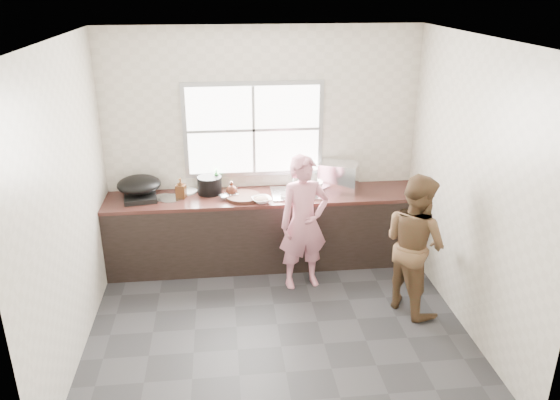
{
  "coord_description": "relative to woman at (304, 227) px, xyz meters",
  "views": [
    {
      "loc": [
        -0.47,
        -4.48,
        3.13
      ],
      "look_at": [
        0.1,
        0.65,
        1.05
      ],
      "focal_mm": 35.0,
      "sensor_mm": 36.0,
      "label": 1
    }
  ],
  "objects": [
    {
      "name": "wall_front",
      "position": [
        -0.36,
        -2.34,
        0.66
      ],
      "size": [
        3.6,
        0.01,
        2.7
      ],
      "primitive_type": "cube",
      "color": "silver",
      "rests_on": "ground"
    },
    {
      "name": "burner",
      "position": [
        -1.76,
        0.56,
        0.19
      ],
      "size": [
        0.4,
        0.4,
        0.05
      ],
      "primitive_type": "cube",
      "rotation": [
        0.0,
        0.0,
        0.16
      ],
      "color": "black",
      "rests_on": "countertop"
    },
    {
      "name": "wall_left",
      "position": [
        -2.17,
        -0.74,
        0.66
      ],
      "size": [
        0.01,
        3.2,
        2.7
      ],
      "primitive_type": "cube",
      "color": "beige",
      "rests_on": "ground"
    },
    {
      "name": "woman",
      "position": [
        0.0,
        0.0,
        0.0
      ],
      "size": [
        0.56,
        0.42,
        1.39
      ],
      "primitive_type": "imported",
      "rotation": [
        0.0,
        0.0,
        0.18
      ],
      "color": "pink",
      "rests_on": "floor"
    },
    {
      "name": "wall_back",
      "position": [
        -0.36,
        0.87,
        0.66
      ],
      "size": [
        3.6,
        0.01,
        2.7
      ],
      "primitive_type": "cube",
      "color": "beige",
      "rests_on": "ground"
    },
    {
      "name": "bowl_held",
      "position": [
        -0.14,
        0.43,
        0.19
      ],
      "size": [
        0.18,
        0.18,
        0.06
      ],
      "primitive_type": "imported",
      "rotation": [
        0.0,
        0.0,
        0.01
      ],
      "color": "silver",
      "rests_on": "countertop"
    },
    {
      "name": "bottle_brown_tall",
      "position": [
        -1.31,
        0.57,
        0.27
      ],
      "size": [
        0.12,
        0.12,
        0.21
      ],
      "primitive_type": "imported",
      "rotation": [
        0.0,
        0.0,
        -0.24
      ],
      "color": "#432510",
      "rests_on": "countertop"
    },
    {
      "name": "cleaver",
      "position": [
        -0.78,
        0.49,
        0.21
      ],
      "size": [
        0.23,
        0.18,
        0.01
      ],
      "primitive_type": "cube",
      "rotation": [
        0.0,
        0.0,
        0.39
      ],
      "color": "#A2A6A9",
      "rests_on": "cutting_board"
    },
    {
      "name": "dish_rack",
      "position": [
        0.5,
        0.64,
        0.33
      ],
      "size": [
        0.52,
        0.45,
        0.33
      ],
      "primitive_type": "cube",
      "rotation": [
        0.0,
        0.0,
        -0.4
      ],
      "color": "white",
      "rests_on": "countertop"
    },
    {
      "name": "black_pot",
      "position": [
        -0.99,
        0.68,
        0.27
      ],
      "size": [
        0.35,
        0.35,
        0.2
      ],
      "primitive_type": "cylinder",
      "rotation": [
        0.0,
        0.0,
        0.3
      ],
      "color": "black",
      "rests_on": "countertop"
    },
    {
      "name": "bottle_green",
      "position": [
        -0.91,
        0.73,
        0.3
      ],
      "size": [
        0.13,
        0.13,
        0.27
      ],
      "primitive_type": "imported",
      "rotation": [
        0.0,
        0.0,
        -0.27
      ],
      "color": "#287B2F",
      "rests_on": "countertop"
    },
    {
      "name": "pot_lid_right",
      "position": [
        -1.43,
        0.55,
        0.17
      ],
      "size": [
        0.29,
        0.29,
        0.01
      ],
      "primitive_type": "cylinder",
      "rotation": [
        0.0,
        0.0,
        0.08
      ],
      "color": "#A7ABAE",
      "rests_on": "countertop"
    },
    {
      "name": "wok",
      "position": [
        -1.77,
        0.64,
        0.32
      ],
      "size": [
        0.61,
        0.61,
        0.18
      ],
      "primitive_type": "ellipsoid",
      "rotation": [
        0.0,
        0.0,
        -0.31
      ],
      "color": "black",
      "rests_on": "burner"
    },
    {
      "name": "sink",
      "position": [
        -0.01,
        0.55,
        0.17
      ],
      "size": [
        0.55,
        0.45,
        0.02
      ],
      "primitive_type": "cube",
      "color": "silver",
      "rests_on": "countertop"
    },
    {
      "name": "glass_jar",
      "position": [
        -1.33,
        0.67,
        0.22
      ],
      "size": [
        0.09,
        0.09,
        0.11
      ],
      "primitive_type": "cylinder",
      "rotation": [
        0.0,
        0.0,
        -0.18
      ],
      "color": "silver",
      "rests_on": "countertop"
    },
    {
      "name": "bowl_crabs",
      "position": [
        0.12,
        0.51,
        0.2
      ],
      "size": [
        0.24,
        0.24,
        0.07
      ],
      "primitive_type": "imported",
      "rotation": [
        0.0,
        0.0,
        -0.18
      ],
      "color": "white",
      "rests_on": "countertop"
    },
    {
      "name": "plate_food",
      "position": [
        -1.26,
        0.74,
        0.18
      ],
      "size": [
        0.3,
        0.3,
        0.02
      ],
      "primitive_type": "cylinder",
      "rotation": [
        0.0,
        0.0,
        0.27
      ],
      "color": "white",
      "rests_on": "countertop"
    },
    {
      "name": "pot_lid_left",
      "position": [
        -1.51,
        0.58,
        0.17
      ],
      "size": [
        0.31,
        0.31,
        0.01
      ],
      "primitive_type": "cylinder",
      "rotation": [
        0.0,
        0.0,
        -0.36
      ],
      "color": "silver",
      "rests_on": "countertop"
    },
    {
      "name": "window_glazing",
      "position": [
        -0.46,
        0.83,
        0.86
      ],
      "size": [
        1.5,
        0.01,
        1.0
      ],
      "primitive_type": "cube",
      "color": "white",
      "rests_on": "window_frame"
    },
    {
      "name": "ceiling",
      "position": [
        -0.36,
        -0.74,
        2.01
      ],
      "size": [
        3.6,
        3.2,
        0.01
      ],
      "primitive_type": "cube",
      "color": "silver",
      "rests_on": "wall_back"
    },
    {
      "name": "countertop",
      "position": [
        -0.36,
        0.55,
        0.15
      ],
      "size": [
        3.6,
        0.64,
        0.04
      ],
      "primitive_type": "cube",
      "color": "#361B16",
      "rests_on": "cabinet"
    },
    {
      "name": "window_frame",
      "position": [
        -0.46,
        0.85,
        0.86
      ],
      "size": [
        1.6,
        0.05,
        1.1
      ],
      "primitive_type": "cube",
      "color": "#9EA0A5",
      "rests_on": "wall_back"
    },
    {
      "name": "bottle_brown_short",
      "position": [
        -0.74,
        0.58,
        0.24
      ],
      "size": [
        0.16,
        0.16,
        0.16
      ],
      "primitive_type": "imported",
      "rotation": [
        0.0,
        0.0,
        0.39
      ],
      "color": "#3D190F",
      "rests_on": "countertop"
    },
    {
      "name": "bowl_mince",
      "position": [
        -0.42,
        0.34,
        0.19
      ],
      "size": [
        0.26,
        0.26,
        0.05
      ],
      "primitive_type": "imported",
      "rotation": [
        0.0,
        0.0,
        0.27
      ],
      "color": "white",
      "rests_on": "countertop"
    },
    {
      "name": "faucet",
      "position": [
        -0.01,
        0.75,
        0.32
      ],
      "size": [
        0.02,
        0.02,
        0.3
      ],
      "primitive_type": "cylinder",
      "color": "silver",
      "rests_on": "countertop"
    },
    {
      "name": "cutting_board",
      "position": [
        -0.62,
        0.47,
        0.19
      ],
      "size": [
        0.4,
        0.4,
        0.04
      ],
      "primitive_type": "cylinder",
      "rotation": [
        0.0,
        0.0,
        0.03
      ],
      "color": "black",
      "rests_on": "countertop"
    },
    {
      "name": "cabinet",
      "position": [
        -0.36,
        0.55,
        -0.28
      ],
      "size": [
        3.6,
        0.62,
        0.82
      ],
      "primitive_type": "cube",
      "color": "black",
      "rests_on": "floor"
    },
    {
      "name": "floor",
      "position": [
        -0.36,
        -0.74,
        -0.7
      ],
      "size": [
        3.6,
        3.2,
        0.01
      ],
      "primitive_type": "cube",
      "color": "#2A2A2D",
      "rests_on": "ground"
    },
    {
      "name": "person_side",
      "position": [
        1.02,
        -0.57,
        0.03
      ],
      "size": [
        0.79,
        0.87,
        1.44
      ],
      "primitive_type": "imported",
      "rotation": [
        0.0,
        0.0,
        2.0
      ],
      "color": "brown",
      "rests_on": "floor"
    },
    {
      "name": "wall_right",
      "position": [
        1.44,
        -0.74,
        0.66
      ],
      "size": [
        0.01,
        3.2,
        2.7
      ],
      "primitive_type": "cube",
      "color": "silver",
      "rests_on": "ground"
    }
  ]
}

